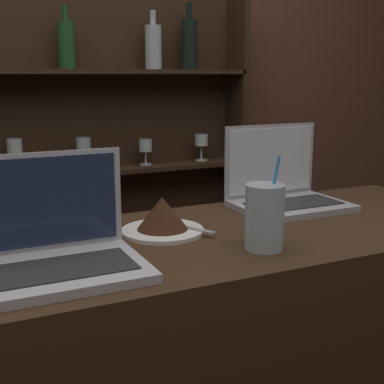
{
  "coord_description": "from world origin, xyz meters",
  "views": [
    {
      "loc": [
        -0.48,
        -0.79,
        1.33
      ],
      "look_at": [
        0.04,
        0.3,
        1.07
      ],
      "focal_mm": 50.0,
      "sensor_mm": 36.0,
      "label": 1
    }
  ],
  "objects_px": {
    "cake_plate": "(162,218)",
    "water_glass": "(265,217)",
    "laptop_far": "(284,189)",
    "laptop_near": "(50,247)"
  },
  "relations": [
    {
      "from": "cake_plate",
      "to": "water_glass",
      "type": "relative_size",
      "value": 0.98
    },
    {
      "from": "cake_plate",
      "to": "water_glass",
      "type": "xyz_separation_m",
      "value": [
        0.15,
        -0.2,
        0.03
      ]
    },
    {
      "from": "laptop_near",
      "to": "laptop_far",
      "type": "relative_size",
      "value": 1.11
    },
    {
      "from": "laptop_near",
      "to": "water_glass",
      "type": "bearing_deg",
      "value": -8.65
    },
    {
      "from": "laptop_far",
      "to": "water_glass",
      "type": "height_order",
      "value": "laptop_far"
    },
    {
      "from": "laptop_far",
      "to": "cake_plate",
      "type": "xyz_separation_m",
      "value": [
        -0.41,
        -0.09,
        -0.01
      ]
    },
    {
      "from": "laptop_near",
      "to": "water_glass",
      "type": "relative_size",
      "value": 1.67
    },
    {
      "from": "laptop_near",
      "to": "water_glass",
      "type": "height_order",
      "value": "laptop_near"
    },
    {
      "from": "laptop_far",
      "to": "cake_plate",
      "type": "relative_size",
      "value": 1.54
    },
    {
      "from": "laptop_far",
      "to": "water_glass",
      "type": "xyz_separation_m",
      "value": [
        -0.26,
        -0.3,
        0.02
      ]
    }
  ]
}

